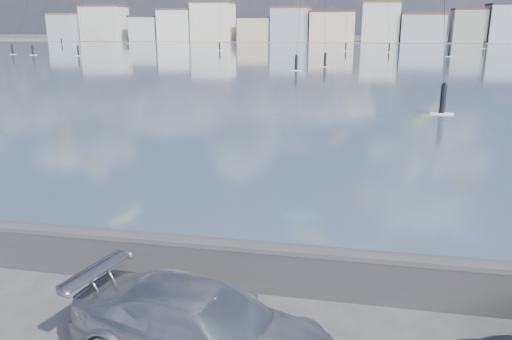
{
  "coord_description": "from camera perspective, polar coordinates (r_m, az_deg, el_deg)",
  "views": [
    {
      "loc": [
        3.04,
        -6.38,
        5.23
      ],
      "look_at": [
        1.0,
        4.0,
        2.2
      ],
      "focal_mm": 35.0,
      "sensor_mm": 36.0,
      "label": 1
    }
  ],
  "objects": [
    {
      "name": "far_buildings",
      "position": [
        192.39,
        11.02,
        15.96
      ],
      "size": [
        240.79,
        13.26,
        14.6
      ],
      "color": "#9EA8B7",
      "rests_on": "ground"
    },
    {
      "name": "bay_water",
      "position": [
        98.06,
        9.55,
        12.73
      ],
      "size": [
        500.0,
        177.0,
        0.0
      ],
      "primitive_type": "cube",
      "color": "#384E69",
      "rests_on": "ground"
    },
    {
      "name": "far_shore_strip",
      "position": [
        206.47,
        10.59,
        14.29
      ],
      "size": [
        500.0,
        60.0,
        0.0
      ],
      "primitive_type": "cube",
      "color": "#4C473D",
      "rests_on": "ground"
    },
    {
      "name": "car_silver",
      "position": [
        8.31,
        -6.07,
        -17.54
      ],
      "size": [
        4.82,
        2.83,
        1.31
      ],
      "primitive_type": "imported",
      "rotation": [
        0.0,
        0.0,
        1.34
      ],
      "color": "silver",
      "rests_on": "ground"
    },
    {
      "name": "seawall",
      "position": [
        10.64,
        -6.75,
        -10.04
      ],
      "size": [
        400.0,
        0.36,
        1.08
      ],
      "color": "#28282B",
      "rests_on": "ground"
    }
  ]
}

